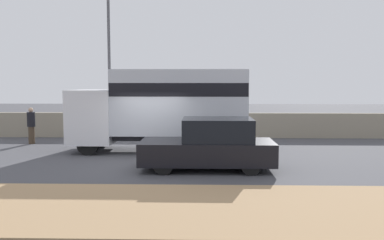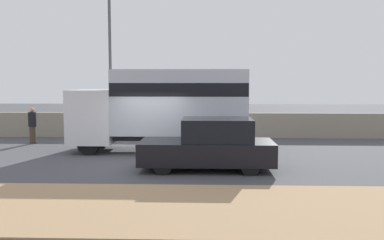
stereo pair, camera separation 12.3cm
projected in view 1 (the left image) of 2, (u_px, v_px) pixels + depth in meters
ground_plane at (147, 163)px, 15.08m from camera, size 80.00×80.00×0.00m
dirt_shoulder_foreground at (116, 207)px, 9.82m from camera, size 60.00×4.13×0.04m
stone_wall_backdrop at (165, 125)px, 22.07m from camera, size 60.00×0.35×1.27m
street_lamp at (109, 51)px, 20.71m from camera, size 0.56×0.28×7.60m
box_truck at (164, 105)px, 17.54m from camera, size 7.15×2.48×3.35m
car_hatchback at (210, 145)px, 13.95m from camera, size 4.35×1.87×1.69m
pedestrian at (31, 125)px, 19.78m from camera, size 0.37×0.37×1.68m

